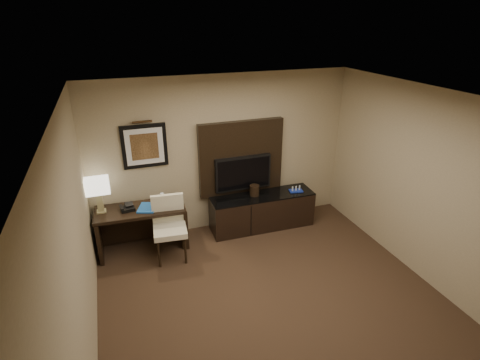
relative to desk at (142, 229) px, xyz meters
name	(u,v)px	position (x,y,z in m)	size (l,w,h in m)	color
floor	(283,316)	(1.50, -2.15, -0.38)	(4.50, 5.00, 0.01)	#362418
ceiling	(296,107)	(1.50, -2.15, 2.33)	(4.50, 5.00, 0.01)	silver
wall_back	(223,154)	(1.50, 0.35, 0.98)	(4.50, 0.01, 2.70)	tan
wall_left	(76,265)	(-0.75, -2.15, 0.98)	(0.01, 5.00, 2.70)	tan
wall_right	(442,196)	(3.75, -2.15, 0.98)	(0.01, 5.00, 2.70)	tan
desk	(142,229)	(0.00, 0.00, 0.00)	(1.39, 0.60, 0.74)	black
credenza	(262,211)	(2.10, 0.00, -0.05)	(1.84, 0.51, 0.63)	black
tv_wall_panel	(241,158)	(1.80, 0.29, 0.90)	(1.50, 0.12, 1.30)	black
tv	(243,173)	(1.80, 0.19, 0.65)	(1.00, 0.08, 0.60)	black
artwork	(144,146)	(0.20, 0.33, 1.28)	(0.70, 0.04, 0.70)	black
picture_light	(142,122)	(0.20, 0.29, 1.68)	(0.04, 0.04, 0.30)	#3A2512
desk_chair	(170,229)	(0.39, -0.41, 0.15)	(0.50, 0.57, 1.04)	beige
table_lamp	(99,196)	(-0.57, 0.09, 0.65)	(0.34, 0.19, 0.55)	tan
desk_phone	(127,207)	(-0.18, 0.01, 0.42)	(0.21, 0.19, 0.10)	black
blue_folder	(147,208)	(0.11, -0.04, 0.38)	(0.26, 0.35, 0.02)	#1B58B1
book	(149,202)	(0.15, -0.06, 0.48)	(0.16, 0.02, 0.22)	gray
water_bottle	(162,198)	(0.37, 0.05, 0.46)	(0.06, 0.06, 0.18)	silver
ice_bucket	(254,190)	(1.96, 0.04, 0.36)	(0.17, 0.17, 0.19)	black
minibar_tray	(296,189)	(2.72, -0.06, 0.30)	(0.24, 0.14, 0.09)	#1A34AD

